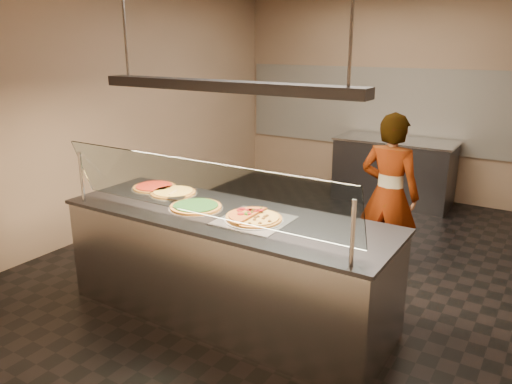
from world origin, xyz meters
The scene contains 19 objects.
ground centered at (0.00, 0.00, -0.01)m, with size 5.00×6.00×0.02m, color black.
wall_back centered at (0.00, 3.01, 1.50)m, with size 5.00×0.02×3.00m, color #9A7E63.
wall_front centered at (0.00, -3.01, 1.50)m, with size 5.00×0.02×3.00m, color #9A7E63.
wall_left centered at (-2.51, 0.00, 1.50)m, with size 0.02×6.00×3.00m, color #9A7E63.
tile_band centered at (0.00, 2.98, 1.30)m, with size 4.90×0.02×1.20m, color silver.
serving_counter centered at (-0.04, -1.35, 0.47)m, with size 2.81×0.94×0.93m.
sneeze_guard centered at (-0.04, -1.69, 1.23)m, with size 2.57×0.18×0.54m.
perforated_tray centered at (0.24, -1.37, 0.94)m, with size 0.54×0.54×0.01m.
half_pizza_pepperoni centered at (0.14, -1.37, 0.96)m, with size 0.24×0.44×0.05m.
half_pizza_sausage centered at (0.35, -1.37, 0.96)m, with size 0.23×0.44×0.04m.
pizza_spinach centered at (-0.33, -1.38, 0.95)m, with size 0.46×0.46×0.03m.
pizza_cheese centered at (-0.77, -1.15, 0.94)m, with size 0.44×0.44×0.03m.
pizza_tomato centered at (-1.04, -1.11, 0.94)m, with size 0.43×0.43×0.03m.
pizza_spatula centered at (-0.68, -1.24, 0.96)m, with size 0.22×0.22×0.02m.
prep_table centered at (0.17, 2.55, 0.47)m, with size 1.67×0.74×0.93m.
worker centered at (0.81, 0.23, 0.82)m, with size 0.60×0.39×1.64m, color #2B2A37.
heat_lamp_housing centered at (-0.04, -1.35, 1.95)m, with size 2.30×0.18×0.08m, color #39393F.
lamp_rod_left centered at (-1.04, -1.35, 2.50)m, with size 0.02×0.02×1.01m, color #B7B7BC.
lamp_rod_right centered at (0.96, -1.35, 2.50)m, with size 0.02×0.02×1.01m, color #B7B7BC.
Camera 1 is at (2.20, -4.46, 2.28)m, focal length 35.00 mm.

